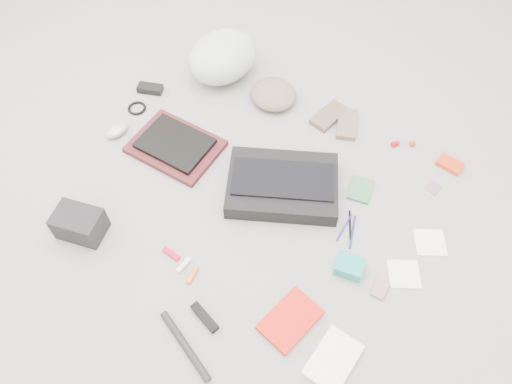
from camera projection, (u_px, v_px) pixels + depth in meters
The scene contains 33 objects.
ground_plane at pixel (256, 199), 2.10m from camera, with size 4.00×4.00×0.00m, color gray.
messenger_bag at pixel (282, 185), 2.09m from camera, with size 0.46×0.33×0.08m, color black.
bag_flap at pixel (283, 179), 2.05m from camera, with size 0.42×0.19×0.01m, color black.
laptop_sleeve at pixel (176, 147), 2.24m from camera, with size 0.38×0.29×0.03m, color #521A1F.
laptop at pixel (175, 143), 2.22m from camera, with size 0.30×0.22×0.02m, color black.
bike_helmet at pixel (222, 57), 2.44m from camera, with size 0.29×0.37×0.22m, color silver.
beanie at pixel (274, 94), 2.39m from camera, with size 0.23×0.22×0.08m, color #746250.
mitten_left at pixel (329, 116), 2.35m from camera, with size 0.09×0.19×0.03m, color brown.
mitten_right at pixel (347, 124), 2.32m from camera, with size 0.09×0.18×0.03m, color #755B4E.
power_brick at pixel (150, 89), 2.44m from camera, with size 0.12×0.05×0.03m, color black.
cable_coil at pixel (137, 108), 2.38m from camera, with size 0.09×0.09×0.01m, color black.
mouse at pixel (117, 130), 2.28m from camera, with size 0.07×0.11×0.04m, color #9D9FA9.
camera_bag at pixel (80, 224), 1.96m from camera, with size 0.18×0.13×0.12m, color black.
multitool at pixel (171, 254), 1.95m from camera, with size 0.08×0.02×0.01m, color red.
toiletry_tube_white at pixel (183, 265), 1.91m from camera, with size 0.02×0.02×0.07m, color white.
toiletry_tube_orange at pixel (192, 275), 1.89m from camera, with size 0.02×0.02×0.07m, color orange.
u_lock at pixel (205, 317), 1.79m from camera, with size 0.13×0.03×0.03m, color black.
bike_pump at pixel (185, 346), 1.74m from camera, with size 0.03×0.03×0.29m, color black.
book_red at pixel (290, 320), 1.79m from camera, with size 0.14×0.22×0.02m, color red.
book_white at pixel (333, 360), 1.71m from camera, with size 0.14×0.20×0.02m, color white.
notepad at pixel (360, 190), 2.12m from camera, with size 0.09×0.12×0.01m, color #356F3E.
pen_blue at pixel (344, 227), 2.02m from camera, with size 0.01×0.01×0.14m, color navy.
pen_black at pixel (350, 225), 2.02m from camera, with size 0.01×0.01×0.14m, color black.
pen_navy at pixel (353, 232), 2.00m from camera, with size 0.01×0.01×0.15m, color navy.
accordion_wallet at pixel (349, 267), 1.89m from camera, with size 0.10×0.08×0.05m, color teal.
card_deck at pixel (380, 289), 1.86m from camera, with size 0.05×0.07×0.01m, color #9C698A.
napkin_top at pixel (430, 243), 1.98m from camera, with size 0.12×0.12×0.01m, color white.
napkin_bottom at pixel (404, 274), 1.90m from camera, with size 0.12×0.12×0.01m, color white.
lollipop_a at pixel (394, 144), 2.25m from camera, with size 0.03×0.03×0.03m, color #C00A00.
lollipop_b at pixel (397, 143), 2.26m from camera, with size 0.02×0.02×0.02m, color #AD0F19.
lollipop_c at pixel (412, 143), 2.25m from camera, with size 0.03×0.03×0.03m, color red.
altoids_tin at pixel (450, 164), 2.19m from camera, with size 0.11×0.07×0.02m, color red.
stamp_sheet at pixel (434, 188), 2.13m from camera, with size 0.05×0.06×0.00m, color gray.
Camera 1 is at (0.55, -1.02, 1.75)m, focal length 35.00 mm.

